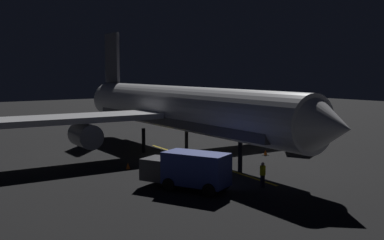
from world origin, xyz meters
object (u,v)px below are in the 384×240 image
Objects in this scene: ground_crew_worker at (263,174)px; traffic_cone_under_wing at (265,153)px; airliner at (176,109)px; catering_truck at (304,137)px; traffic_cone_near_left at (184,158)px; baggage_truck at (189,171)px; traffic_cone_near_right at (128,166)px.

traffic_cone_under_wing is (-8.99, -8.42, -0.64)m from ground_crew_worker.
airliner is at bearing -101.02° from ground_crew_worker.
traffic_cone_near_left is at bearing -9.68° from catering_truck.
ground_crew_worker is (-4.51, 2.49, -0.43)m from baggage_truck.
catering_truck is 17.16m from ground_crew_worker.
airliner reaches higher than traffic_cone_near_left.
airliner is 74.57× the size of traffic_cone_near_right.
catering_truck reaches higher than traffic_cone_under_wing.
traffic_cone_under_wing is at bearing -136.89° from ground_crew_worker.
ground_crew_worker is (14.84, 8.62, -0.38)m from catering_truck.
traffic_cone_under_wing is at bearing -156.31° from baggage_truck.
catering_truck is 13.88m from traffic_cone_near_left.
ground_crew_worker is 3.16× the size of traffic_cone_near_left.
ground_crew_worker is at bearing 43.11° from traffic_cone_under_wing.
airliner is 5.58m from traffic_cone_near_left.
traffic_cone_near_left is 1.00× the size of traffic_cone_under_wing.
baggage_truck is 11.70× the size of traffic_cone_under_wing.
traffic_cone_near_left is 8.21m from traffic_cone_under_wing.
traffic_cone_under_wing is (-13.57, 2.32, 0.00)m from traffic_cone_near_right.
catering_truck is at bearing 173.78° from traffic_cone_near_right.
baggage_truck is 0.96× the size of catering_truck.
airliner is 6.11× the size of catering_truck.
baggage_truck reaches higher than traffic_cone_under_wing.
ground_crew_worker is at bearing 78.98° from airliner.
catering_truck is 3.86× the size of ground_crew_worker.
ground_crew_worker is 11.69m from traffic_cone_near_right.
traffic_cone_near_right is at bearing -9.70° from traffic_cone_under_wing.
airliner reaches higher than baggage_truck.
baggage_truck is at bearing 90.43° from traffic_cone_near_right.
catering_truck is (-19.35, -6.13, -0.05)m from baggage_truck.
ground_crew_worker is at bearing 113.08° from traffic_cone_near_right.
airliner reaches higher than catering_truck.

